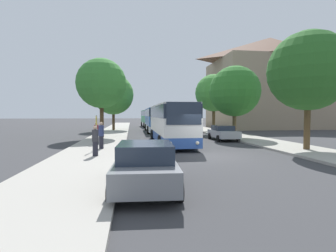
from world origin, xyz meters
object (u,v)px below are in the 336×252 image
at_px(tree_right_near, 235,91).
at_px(tree_right_far, 308,71).
at_px(bus_front, 170,123).
at_px(tree_left_near, 113,94).
at_px(pedestrian_waiting_near, 101,135).
at_px(bus_middle, 156,119).
at_px(parked_car_right_near, 223,132).
at_px(bus_stop_sign, 97,129).
at_px(pedestrian_waiting_far, 97,133).
at_px(parked_car_left_curb, 145,165).
at_px(tree_left_far, 101,83).
at_px(pedestrian_walking_back, 95,141).
at_px(bus_rear, 149,118).
at_px(tree_right_mid, 214,93).

distance_m(tree_right_near, tree_right_far, 9.73).
relative_size(bus_front, tree_right_near, 1.59).
bearing_deg(tree_right_far, tree_left_near, 120.58).
height_order(pedestrian_waiting_near, tree_left_near, tree_left_near).
bearing_deg(bus_middle, bus_front, -89.91).
relative_size(parked_car_right_near, tree_right_far, 0.57).
distance_m(parked_car_right_near, bus_stop_sign, 12.89).
xyz_separation_m(parked_car_right_near, tree_right_far, (2.94, -8.08, 4.62)).
bearing_deg(pedestrian_waiting_far, parked_car_left_curb, -121.29).
distance_m(pedestrian_waiting_far, tree_left_far, 8.28).
bearing_deg(pedestrian_walking_back, tree_left_near, -11.36).
xyz_separation_m(bus_front, pedestrian_waiting_near, (-5.34, -3.75, -0.69)).
xyz_separation_m(bus_rear, tree_left_far, (-6.57, -23.69, 3.93)).
bearing_deg(pedestrian_walking_back, tree_right_mid, -48.34).
xyz_separation_m(pedestrian_waiting_near, tree_right_far, (13.72, -2.21, 4.29)).
height_order(pedestrian_waiting_far, tree_right_far, tree_right_far).
height_order(parked_car_left_curb, tree_left_far, tree_left_far).
relative_size(bus_middle, pedestrian_walking_back, 7.09).
xyz_separation_m(tree_left_far, tree_right_far, (14.72, -11.84, -0.31)).
height_order(parked_car_left_curb, tree_left_near, tree_left_near).
relative_size(bus_rear, tree_right_far, 1.32).
height_order(pedestrian_waiting_far, pedestrian_walking_back, pedestrian_waiting_far).
height_order(tree_left_near, tree_right_mid, tree_left_near).
relative_size(parked_car_left_curb, tree_left_far, 0.55).
xyz_separation_m(bus_middle, bus_stop_sign, (-5.66, -19.71, -0.20)).
xyz_separation_m(parked_car_left_curb, pedestrian_waiting_near, (-2.50, 9.65, 0.27)).
relative_size(parked_car_left_curb, tree_left_near, 0.53).
relative_size(tree_left_near, tree_left_far, 1.03).
height_order(tree_right_near, tree_right_mid, tree_right_mid).
xyz_separation_m(tree_left_near, tree_left_far, (-0.36, -12.46, 0.20)).
bearing_deg(tree_right_mid, tree_left_near, 150.19).
relative_size(tree_left_near, tree_right_mid, 1.12).
bearing_deg(tree_right_near, parked_car_right_near, -138.47).
height_order(bus_middle, tree_right_mid, tree_right_mid).
distance_m(pedestrian_walking_back, tree_left_far, 13.66).
relative_size(bus_rear, parked_car_right_near, 2.29).
bearing_deg(pedestrian_waiting_far, pedestrian_walking_back, -128.93).
bearing_deg(pedestrian_walking_back, parked_car_right_near, -62.82).
bearing_deg(bus_front, bus_middle, 89.39).
height_order(pedestrian_walking_back, tree_right_far, tree_right_far).
relative_size(parked_car_left_curb, bus_stop_sign, 1.94).
bearing_deg(pedestrian_waiting_far, pedestrian_waiting_near, -122.06).
distance_m(pedestrian_waiting_near, tree_right_far, 14.54).
bearing_deg(tree_left_far, pedestrian_walking_back, -85.41).
relative_size(pedestrian_waiting_far, tree_right_mid, 0.23).
distance_m(bus_stop_sign, tree_right_far, 14.49).
bearing_deg(tree_left_far, bus_front, -42.83).
relative_size(pedestrian_waiting_near, tree_right_mid, 0.24).
height_order(bus_rear, tree_right_near, tree_right_near).
distance_m(bus_stop_sign, pedestrian_waiting_near, 0.98).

